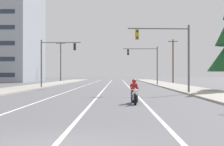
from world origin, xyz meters
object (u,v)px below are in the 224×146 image
(traffic_signal_near_right, at_px, (171,48))
(traffic_signal_mid_right, at_px, (147,59))
(utility_pole_left_far, at_px, (61,61))
(utility_pole_right_far, at_px, (173,60))
(motorcycle_with_rider, at_px, (134,94))
(traffic_signal_near_left, at_px, (53,56))

(traffic_signal_near_right, relative_size, traffic_signal_mid_right, 1.00)
(traffic_signal_mid_right, distance_m, utility_pole_left_far, 37.48)
(traffic_signal_near_right, distance_m, utility_pole_right_far, 34.19)
(traffic_signal_mid_right, bearing_deg, traffic_signal_near_right, -89.99)
(traffic_signal_mid_right, bearing_deg, utility_pole_left_far, 121.47)
(traffic_signal_mid_right, relative_size, utility_pole_left_far, 0.61)
(traffic_signal_mid_right, xyz_separation_m, utility_pole_left_far, (-19.56, 31.95, 1.20))
(traffic_signal_near_right, bearing_deg, traffic_signal_mid_right, 90.01)
(traffic_signal_mid_right, height_order, utility_pole_left_far, utility_pole_left_far)
(motorcycle_with_rider, height_order, traffic_signal_near_right, traffic_signal_near_right)
(traffic_signal_near_left, xyz_separation_m, utility_pole_left_far, (-6.44, 42.20, 1.23))
(traffic_signal_near_left, height_order, traffic_signal_mid_right, same)
(utility_pole_left_far, bearing_deg, motorcycle_with_rider, -76.23)
(motorcycle_with_rider, relative_size, traffic_signal_mid_right, 0.35)
(utility_pole_left_far, bearing_deg, traffic_signal_near_left, -81.32)
(traffic_signal_near_right, xyz_separation_m, traffic_signal_mid_right, (-0.00, 22.53, -0.00))
(utility_pole_left_far, bearing_deg, traffic_signal_mid_right, -58.53)
(traffic_signal_near_left, xyz_separation_m, traffic_signal_mid_right, (13.11, 10.26, 0.03))
(utility_pole_right_far, distance_m, utility_pole_left_far, 33.05)
(traffic_signal_mid_right, distance_m, utility_pole_right_far, 12.67)
(traffic_signal_near_left, distance_m, utility_pole_left_far, 42.71)
(traffic_signal_near_left, relative_size, utility_pole_right_far, 0.72)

